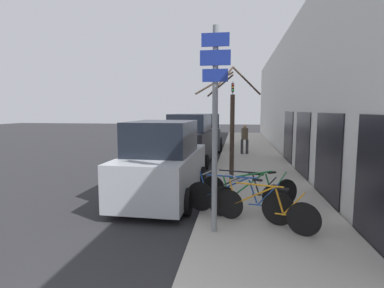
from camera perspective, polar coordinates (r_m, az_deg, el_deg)
ground_plane at (r=13.38m, az=0.50°, el=-4.37°), size 80.00×80.00×0.00m
sidewalk_curb at (r=16.01m, az=11.18°, el=-2.42°), size 3.20×32.00×0.15m
building_facade at (r=15.94m, az=17.81°, el=8.71°), size 0.23×32.00×6.50m
signpost at (r=5.67m, az=4.39°, el=4.33°), size 0.56×0.13×3.91m
bicycle_0 at (r=6.39m, az=13.50°, el=-11.83°), size 2.00×1.03×0.90m
bicycle_1 at (r=6.78m, az=8.51°, el=-10.43°), size 2.36×0.94×0.95m
bicycle_2 at (r=7.29m, az=12.08°, el=-9.36°), size 2.10×1.31×0.94m
bicycle_3 at (r=7.63m, az=9.64°, el=-8.72°), size 2.10×1.02×0.89m
parked_car_0 at (r=8.60m, az=-5.44°, el=-3.70°), size 2.10×4.43×2.21m
parked_car_1 at (r=14.18m, az=-0.21°, el=0.61°), size 2.24×4.60×2.34m
parked_car_2 at (r=19.36m, az=2.68°, el=2.10°), size 2.25×4.77×2.28m
pedestrian_near at (r=16.43m, az=10.01°, el=1.36°), size 0.42×0.36×1.61m
street_tree at (r=10.30m, az=7.32°, el=3.79°), size 2.17×2.10×3.82m
traffic_light at (r=23.10m, az=7.73°, el=7.71°), size 0.20×0.30×4.50m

